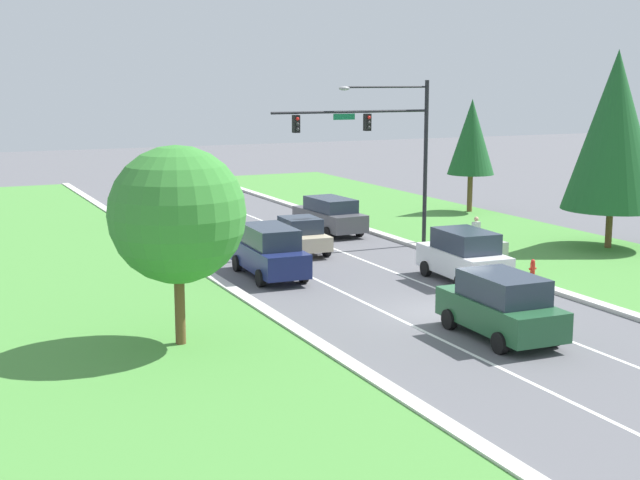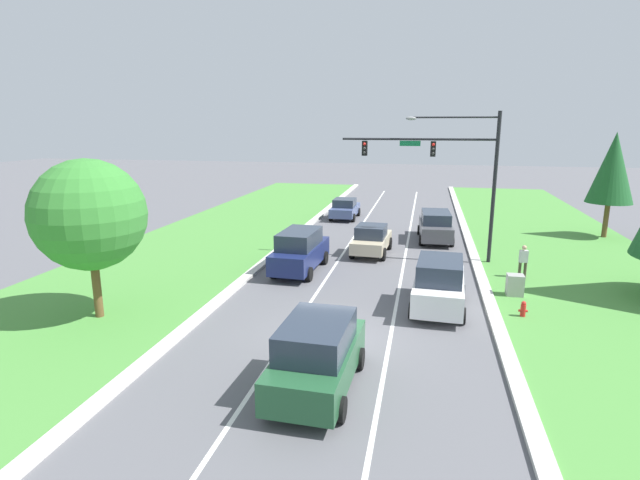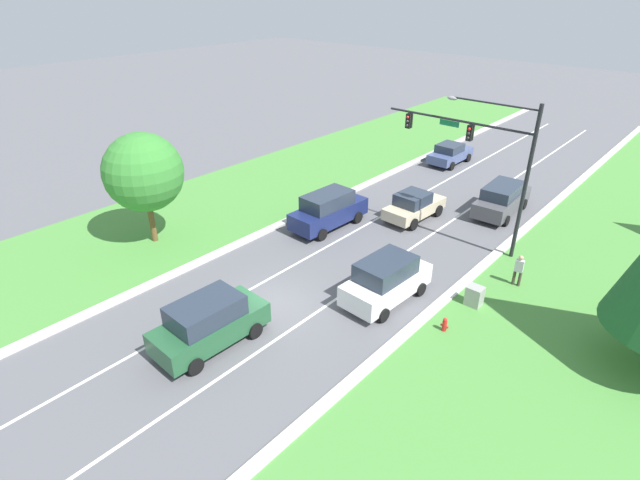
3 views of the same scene
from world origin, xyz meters
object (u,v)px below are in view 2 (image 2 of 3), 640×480
object	(u,v)px
slate_blue_sedan	(345,208)
graphite_suv	(435,226)
champagne_sedan	(371,239)
white_suv	(439,284)
forest_suv	(317,355)
fire_hydrant	(523,310)
navy_suv	(300,250)
utility_cabinet	(515,286)
oak_near_left_tree	(89,215)
traffic_signal_mast	(450,163)
pedestrian	(523,260)
conifer_far_right_tree	(613,168)

from	to	relation	value
slate_blue_sedan	graphite_suv	distance (m)	9.50
champagne_sedan	white_suv	bearing A→B (deg)	-63.09
champagne_sedan	forest_suv	size ratio (longest dim) A/B	0.92
graphite_suv	fire_hydrant	bearing A→B (deg)	-78.91
navy_suv	utility_cabinet	distance (m)	10.37
slate_blue_sedan	navy_suv	distance (m)	15.00
forest_suv	oak_near_left_tree	size ratio (longest dim) A/B	0.77
navy_suv	champagne_sedan	bearing A→B (deg)	55.55
traffic_signal_mast	oak_near_left_tree	distance (m)	17.69
traffic_signal_mast	fire_hydrant	world-z (taller)	traffic_signal_mast
traffic_signal_mast	pedestrian	bearing A→B (deg)	-35.43
oak_near_left_tree	conifer_far_right_tree	distance (m)	30.90
traffic_signal_mast	oak_near_left_tree	xyz separation A→B (m)	(-13.45, -11.42, -1.29)
forest_suv	navy_suv	distance (m)	11.79
white_suv	forest_suv	size ratio (longest dim) A/B	0.97
forest_suv	graphite_suv	size ratio (longest dim) A/B	0.93
forest_suv	pedestrian	bearing A→B (deg)	60.25
traffic_signal_mast	conifer_far_right_tree	distance (m)	13.28
white_suv	oak_near_left_tree	size ratio (longest dim) A/B	0.74
champagne_sedan	fire_hydrant	distance (m)	11.08
traffic_signal_mast	graphite_suv	bearing A→B (deg)	95.42
white_suv	forest_suv	world-z (taller)	white_suv
slate_blue_sedan	conifer_far_right_tree	distance (m)	18.71
forest_suv	navy_suv	xyz separation A→B (m)	(-3.39, 11.30, 0.04)
champagne_sedan	fire_hydrant	size ratio (longest dim) A/B	6.26
traffic_signal_mast	slate_blue_sedan	distance (m)	14.40
champagne_sedan	forest_suv	distance (m)	15.56
conifer_far_right_tree	navy_suv	bearing A→B (deg)	-147.02
traffic_signal_mast	pedestrian	xyz separation A→B (m)	(3.62, -2.57, -4.45)
oak_near_left_tree	white_suv	bearing A→B (deg)	16.33
champagne_sedan	navy_suv	bearing A→B (deg)	-123.92
oak_near_left_tree	forest_suv	bearing A→B (deg)	-19.95
graphite_suv	navy_suv	distance (m)	10.98
conifer_far_right_tree	traffic_signal_mast	bearing A→B (deg)	-142.63
graphite_suv	pedestrian	world-z (taller)	graphite_suv
pedestrian	forest_suv	bearing A→B (deg)	50.07
utility_cabinet	slate_blue_sedan	bearing A→B (deg)	121.39
pedestrian	oak_near_left_tree	xyz separation A→B (m)	(-17.06, -8.85, 3.17)
slate_blue_sedan	conifer_far_right_tree	bearing A→B (deg)	-9.86
white_suv	oak_near_left_tree	bearing A→B (deg)	-160.61
champagne_sedan	conifer_far_right_tree	size ratio (longest dim) A/B	0.63
oak_near_left_tree	conifer_far_right_tree	world-z (taller)	conifer_far_right_tree
oak_near_left_tree	graphite_suv	bearing A→B (deg)	51.68
slate_blue_sedan	graphite_suv	xyz separation A→B (m)	(6.99, -6.44, 0.17)
champagne_sedan	white_suv	size ratio (longest dim) A/B	0.95
slate_blue_sedan	oak_near_left_tree	size ratio (longest dim) A/B	0.70
champagne_sedan	oak_near_left_tree	size ratio (longest dim) A/B	0.71
traffic_signal_mast	oak_near_left_tree	bearing A→B (deg)	-139.65
forest_suv	graphite_suv	world-z (taller)	forest_suv
oak_near_left_tree	utility_cabinet	bearing A→B (deg)	20.22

